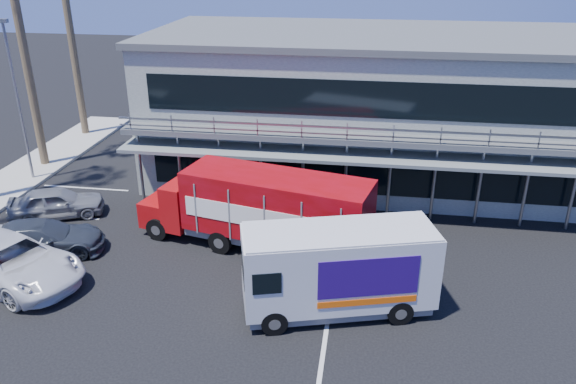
# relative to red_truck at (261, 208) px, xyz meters

# --- Properties ---
(ground) EXTENTS (120.00, 120.00, 0.00)m
(ground) POSITION_rel_red_truck_xyz_m (1.05, -5.83, -1.75)
(ground) COLOR black
(ground) RESTS_ON ground
(building) EXTENTS (22.40, 12.00, 7.30)m
(building) POSITION_rel_red_truck_xyz_m (4.05, 9.11, 1.90)
(building) COLOR gray
(building) RESTS_ON ground
(light_pole_far) EXTENTS (0.50, 0.25, 8.09)m
(light_pole_far) POSITION_rel_red_truck_xyz_m (-13.15, 5.17, 2.75)
(light_pole_far) COLOR gray
(light_pole_far) RESTS_ON ground
(red_truck) EXTENTS (9.75, 4.30, 3.20)m
(red_truck) POSITION_rel_red_truck_xyz_m (0.00, 0.00, 0.00)
(red_truck) COLOR #A60D0F
(red_truck) RESTS_ON ground
(white_van) EXTENTS (6.53, 3.76, 3.02)m
(white_van) POSITION_rel_red_truck_xyz_m (3.30, -3.83, -0.16)
(white_van) COLOR silver
(white_van) RESTS_ON ground
(parked_car_c) EXTENTS (6.37, 4.65, 1.61)m
(parked_car_c) POSITION_rel_red_truck_xyz_m (-8.45, -3.75, -0.95)
(parked_car_c) COLOR silver
(parked_car_c) RESTS_ON ground
(parked_car_d) EXTENTS (5.13, 3.37, 1.38)m
(parked_car_d) POSITION_rel_red_truck_xyz_m (-8.45, -1.83, -1.06)
(parked_car_d) COLOR #303741
(parked_car_d) RESTS_ON ground
(parked_car_e) EXTENTS (4.36, 3.12, 1.38)m
(parked_car_e) POSITION_rel_red_truck_xyz_m (-9.61, 1.37, -1.07)
(parked_car_e) COLOR gray
(parked_car_e) RESTS_ON ground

